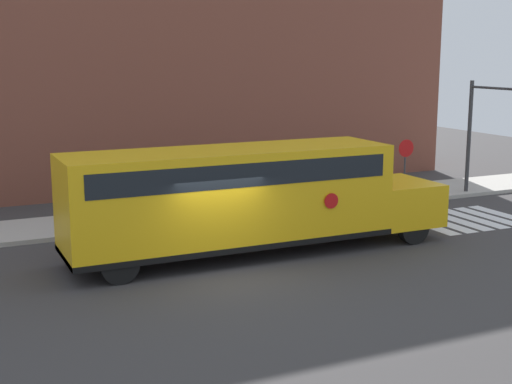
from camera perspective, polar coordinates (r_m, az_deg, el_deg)
The scene contains 7 objects.
ground_plane at distance 19.22m, azimuth -2.87°, elevation -6.38°, with size 60.00×60.00×0.00m, color #3A3838.
sidewalk_strip at distance 25.14m, azimuth -8.46°, elevation -2.11°, with size 44.00×3.00×0.15m.
building_backdrop at distance 30.79m, azimuth -12.24°, elevation 9.68°, with size 32.00×4.00×10.27m.
crosswalk_stripes at distance 26.11m, azimuth 16.39°, elevation -2.11°, with size 4.00×3.20×0.01m.
school_bus at distance 20.36m, azimuth -0.92°, elevation -0.19°, with size 11.50×2.57×3.12m.
stop_sign at distance 28.63m, azimuth 11.86°, elevation 2.50°, with size 0.69×0.10×2.43m.
traffic_light at distance 29.19m, azimuth 18.60°, elevation 5.41°, with size 0.28×3.97×4.67m.
Camera 1 is at (-6.84, -17.01, 5.77)m, focal length 50.00 mm.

